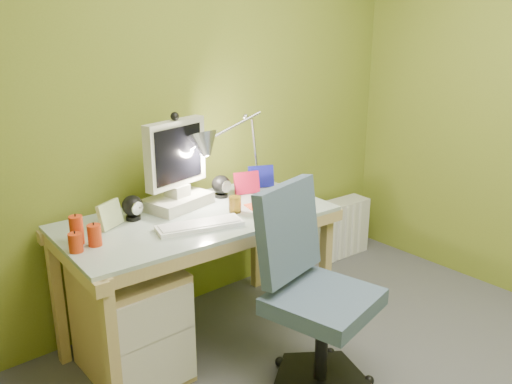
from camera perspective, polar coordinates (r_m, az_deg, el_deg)
wall_back at (r=3.09m, az=-7.25°, el=8.85°), size 3.20×0.01×2.40m
desk at (r=2.89m, az=-5.97°, el=-9.27°), size 1.39×0.75×0.73m
monitor at (r=2.81m, az=-8.47°, el=3.78°), size 0.45×0.32×0.55m
speaker_left at (r=2.73m, az=-12.85°, el=-1.61°), size 0.13×0.13×0.12m
speaker_right at (r=3.00m, az=-3.69°, el=0.62°), size 0.12×0.12×0.13m
keyboard at (r=2.59m, az=-5.95°, el=-3.53°), size 0.43×0.23×0.02m
mousepad at (r=2.86m, az=1.69°, el=-1.49°), size 0.28×0.23×0.01m
mouse at (r=2.85m, az=1.69°, el=-1.17°), size 0.13×0.09×0.04m
amber_tumbler at (r=2.77m, az=-2.23°, el=-1.32°), size 0.07×0.07×0.08m
candle_cluster at (r=2.48m, az=-18.00°, el=-4.09°), size 0.20×0.19×0.13m
photo_frame_red at (r=3.05m, az=-0.98°, el=0.98°), size 0.15×0.06×0.12m
photo_frame_blue at (r=3.17m, az=0.53°, el=1.65°), size 0.14×0.08×0.13m
photo_frame_green at (r=2.66m, az=-15.13°, el=-2.32°), size 0.14×0.08×0.12m
desk_lamp at (r=3.05m, az=-1.28°, el=6.07°), size 0.63×0.33×0.65m
task_chair at (r=2.53m, az=7.12°, el=-11.15°), size 0.61×0.61×0.92m
radiator at (r=4.03m, az=8.96°, el=-3.73°), size 0.42×0.19×0.41m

